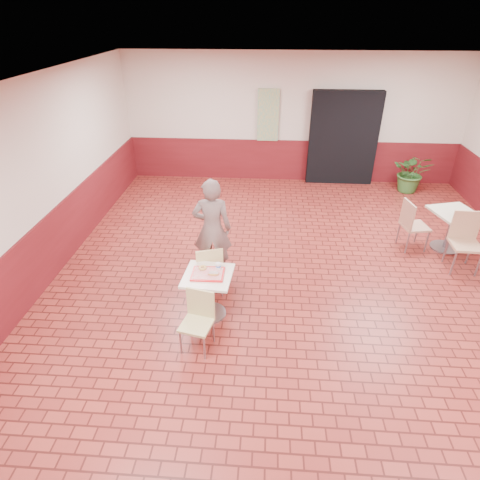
# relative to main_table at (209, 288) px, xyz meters

# --- Properties ---
(room_shell) EXTENTS (8.01, 10.01, 3.01)m
(room_shell) POSITION_rel_main_table_xyz_m (1.33, 0.32, 1.04)
(room_shell) COLOR maroon
(room_shell) RESTS_ON ground
(wainscot_band) EXTENTS (8.00, 10.00, 1.00)m
(wainscot_band) POSITION_rel_main_table_xyz_m (1.33, 0.32, 0.04)
(wainscot_band) COLOR #541014
(wainscot_band) RESTS_ON ground
(corridor_doorway) EXTENTS (1.60, 0.22, 2.20)m
(corridor_doorway) POSITION_rel_main_table_xyz_m (2.53, 5.20, 0.64)
(corridor_doorway) COLOR black
(corridor_doorway) RESTS_ON ground
(promo_poster) EXTENTS (0.50, 0.03, 1.20)m
(promo_poster) POSITION_rel_main_table_xyz_m (0.73, 5.26, 1.14)
(promo_poster) COLOR gray
(promo_poster) RESTS_ON wainscot_band
(main_table) EXTENTS (0.65, 0.65, 0.68)m
(main_table) POSITION_rel_main_table_xyz_m (0.00, 0.00, 0.00)
(main_table) COLOR beige
(main_table) RESTS_ON ground
(chair_main_front) EXTENTS (0.45, 0.45, 0.80)m
(chair_main_front) POSITION_rel_main_table_xyz_m (-0.05, -0.60, -0.01)
(chair_main_front) COLOR tan
(chair_main_front) RESTS_ON ground
(chair_main_back) EXTENTS (0.49, 0.49, 0.84)m
(chair_main_back) POSITION_rel_main_table_xyz_m (-0.06, 0.46, 0.01)
(chair_main_back) COLOR #D1C07D
(chair_main_back) RESTS_ON ground
(customer) EXTENTS (0.63, 0.43, 1.66)m
(customer) POSITION_rel_main_table_xyz_m (-0.07, 1.01, 0.37)
(customer) COLOR #6D5954
(customer) RESTS_ON ground
(serving_tray) EXTENTS (0.44, 0.34, 0.03)m
(serving_tray) POSITION_rel_main_table_xyz_m (-0.00, 0.00, 0.24)
(serving_tray) COLOR red
(serving_tray) RESTS_ON main_table
(ring_donut) EXTENTS (0.13, 0.13, 0.04)m
(ring_donut) POSITION_rel_main_table_xyz_m (-0.08, 0.10, 0.27)
(ring_donut) COLOR gold
(ring_donut) RESTS_ON serving_tray
(long_john_donut) EXTENTS (0.15, 0.07, 0.05)m
(long_john_donut) POSITION_rel_main_table_xyz_m (0.08, -0.04, 0.27)
(long_john_donut) COLOR #E79843
(long_john_donut) RESTS_ON serving_tray
(paper_cup) EXTENTS (0.07, 0.07, 0.09)m
(paper_cup) POSITION_rel_main_table_xyz_m (0.13, 0.11, 0.30)
(paper_cup) COLOR white
(paper_cup) RESTS_ON serving_tray
(second_table) EXTENTS (0.70, 0.70, 0.74)m
(second_table) POSITION_rel_main_table_xyz_m (4.03, 2.10, 0.04)
(second_table) COLOR #BAB496
(second_table) RESTS_ON ground
(chair_second_left) EXTENTS (0.49, 0.49, 0.91)m
(chair_second_left) POSITION_rel_main_table_xyz_m (3.34, 2.08, 0.05)
(chair_second_left) COLOR tan
(chair_second_left) RESTS_ON ground
(chair_second_front) EXTENTS (0.47, 0.47, 0.98)m
(chair_second_front) POSITION_rel_main_table_xyz_m (4.01, 1.51, 0.09)
(chair_second_front) COLOR tan
(chair_second_front) RESTS_ON ground
(potted_plant) EXTENTS (1.05, 0.98, 0.94)m
(potted_plant) POSITION_rel_main_table_xyz_m (4.12, 4.72, 0.01)
(potted_plant) COLOR #306127
(potted_plant) RESTS_ON ground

